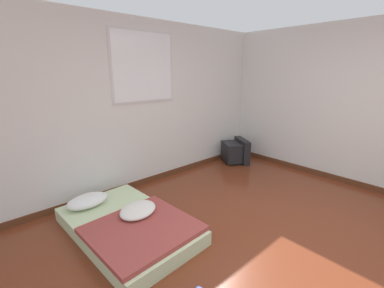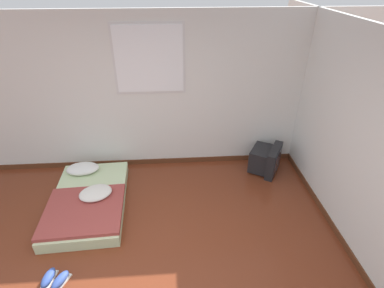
{
  "view_description": "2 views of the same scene",
  "coord_description": "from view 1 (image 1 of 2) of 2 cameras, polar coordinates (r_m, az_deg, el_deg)",
  "views": [
    {
      "loc": [
        -2.11,
        -0.92,
        1.83
      ],
      "look_at": [
        0.42,
        1.88,
        0.76
      ],
      "focal_mm": 24.0,
      "sensor_mm": 36.0,
      "label": 1
    },
    {
      "loc": [
        0.39,
        -1.96,
        3.11
      ],
      "look_at": [
        0.67,
        1.93,
        0.77
      ],
      "focal_mm": 28.0,
      "sensor_mm": 36.0,
      "label": 2
    }
  ],
  "objects": [
    {
      "name": "ground_plane",
      "position": [
        2.95,
        20.61,
        -23.77
      ],
      "size": [
        20.0,
        20.0,
        0.0
      ],
      "primitive_type": "plane",
      "color": "maroon"
    },
    {
      "name": "wall_back",
      "position": [
        4.16,
        -11.32,
        8.18
      ],
      "size": [
        7.46,
        0.08,
        2.6
      ],
      "color": "silver",
      "rests_on": "ground_plane"
    },
    {
      "name": "wall_right",
      "position": [
        4.8,
        36.69,
        6.22
      ],
      "size": [
        0.08,
        7.59,
        2.6
      ],
      "color": "silver",
      "rests_on": "ground_plane"
    },
    {
      "name": "mattress_bed",
      "position": [
        3.23,
        -14.24,
        -16.75
      ],
      "size": [
        1.13,
        1.76,
        0.31
      ],
      "color": "beige",
      "rests_on": "ground_plane"
    },
    {
      "name": "crt_tv",
      "position": [
        5.41,
        9.72,
        -1.6
      ],
      "size": [
        0.66,
        0.69,
        0.48
      ],
      "color": "black",
      "rests_on": "ground_plane"
    }
  ]
}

